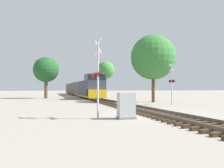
% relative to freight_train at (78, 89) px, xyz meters
% --- Properties ---
extents(ground_plane, '(400.00, 400.00, 0.00)m').
position_rel_freight_train_xyz_m(ground_plane, '(0.00, -43.41, -1.80)').
color(ground_plane, gray).
extents(rail_track_bed, '(2.60, 160.00, 0.31)m').
position_rel_freight_train_xyz_m(rail_track_bed, '(0.00, -43.41, -1.67)').
color(rail_track_bed, '#42301E').
rests_on(rail_track_bed, ground).
extents(freight_train, '(2.87, 50.97, 4.14)m').
position_rel_freight_train_xyz_m(freight_train, '(0.00, 0.00, 0.00)').
color(freight_train, '#33384C').
rests_on(freight_train, ground).
extents(crossing_signal_near, '(0.50, 1.01, 4.69)m').
position_rel_freight_train_xyz_m(crossing_signal_near, '(-4.28, -44.46, 0.75)').
color(crossing_signal_near, '#B7B7BC').
rests_on(crossing_signal_near, ground).
extents(crossing_signal_far, '(0.40, 1.01, 4.56)m').
position_rel_freight_train_xyz_m(crossing_signal_far, '(5.73, -36.07, 0.72)').
color(crossing_signal_far, '#B7B7BC').
rests_on(crossing_signal_far, ground).
extents(relay_cabinet, '(1.08, 0.68, 1.54)m').
position_rel_freight_train_xyz_m(relay_cabinet, '(-2.66, -44.91, -1.04)').
color(relay_cabinet, slate).
rests_on(relay_cabinet, ground).
extents(tree_far_right, '(5.97, 5.97, 8.95)m').
position_rel_freight_train_xyz_m(tree_far_right, '(6.17, -30.74, 4.15)').
color(tree_far_right, brown).
rests_on(tree_far_right, ground).
extents(tree_mid_background, '(4.67, 4.67, 7.67)m').
position_rel_freight_train_xyz_m(tree_mid_background, '(-7.74, -14.80, 3.49)').
color(tree_mid_background, brown).
rests_on(tree_mid_background, ground).
extents(tree_deep_background, '(4.56, 4.56, 8.90)m').
position_rel_freight_train_xyz_m(tree_deep_background, '(6.78, -2.53, 4.79)').
color(tree_deep_background, brown).
rests_on(tree_deep_background, ground).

